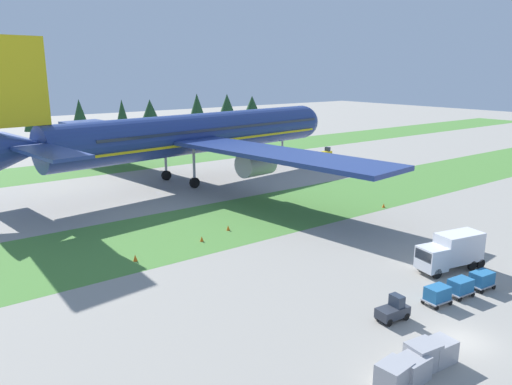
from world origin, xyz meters
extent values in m
plane|color=gray|center=(0.00, 0.00, 0.00)|extent=(400.00, 400.00, 0.00)
cube|color=#4C8438|center=(0.00, 33.74, 0.00)|extent=(320.00, 17.06, 0.01)
cube|color=#4C8438|center=(0.00, 79.86, 0.00)|extent=(320.00, 17.06, 0.01)
cylinder|color=navy|center=(12.38, 56.80, 8.19)|extent=(54.33, 13.44, 6.69)
sphere|color=navy|center=(39.13, 60.20, 8.19)|extent=(6.56, 6.56, 6.56)
cone|color=navy|center=(-16.97, 53.07, 8.70)|extent=(9.93, 7.47, 6.36)
cube|color=yellow|center=(12.38, 56.80, 7.02)|extent=(53.04, 13.40, 0.36)
cube|color=#283342|center=(15.64, 57.22, 9.03)|extent=(47.82, 12.67, 0.44)
cube|color=navy|center=(6.42, 77.64, 7.53)|extent=(13.04, 36.95, 0.60)
cylinder|color=#A3A3A8|center=(8.38, 72.42, 5.32)|extent=(5.68, 4.31, 3.68)
cube|color=navy|center=(11.82, 35.13, 7.53)|extent=(13.04, 36.95, 0.60)
cylinder|color=#A3A3A8|center=(12.41, 40.67, 5.32)|extent=(5.68, 4.31, 3.68)
cube|color=navy|center=(-17.40, 61.67, 9.20)|extent=(6.41, 13.65, 0.42)
cube|color=navy|center=(-15.23, 44.64, 9.20)|extent=(6.41, 13.65, 0.42)
cube|color=yellow|center=(-16.32, 53.15, 17.23)|extent=(7.72, 1.69, 11.37)
cylinder|color=#A3A3A8|center=(33.26, 59.46, 3.90)|extent=(0.44, 0.44, 6.59)
cylinder|color=black|center=(33.26, 59.46, 0.60)|extent=(1.24, 0.57, 1.20)
cylinder|color=#A3A3A8|center=(7.62, 60.24, 4.02)|extent=(0.44, 0.44, 6.34)
cylinder|color=black|center=(7.62, 60.24, 0.85)|extent=(1.76, 0.80, 1.70)
cylinder|color=#A3A3A8|center=(8.64, 52.28, 4.02)|extent=(0.44, 0.44, 6.34)
cylinder|color=black|center=(8.64, 52.28, 0.85)|extent=(1.76, 0.80, 1.70)
cube|color=#2D333D|center=(-1.56, 4.82, 0.69)|extent=(2.72, 1.56, 0.77)
cube|color=#283342|center=(-1.17, 4.78, 1.52)|extent=(0.81, 1.16, 0.90)
cylinder|color=black|center=(-2.52, 4.36, 0.30)|extent=(0.62, 0.26, 0.60)
cylinder|color=black|center=(-2.41, 5.46, 0.30)|extent=(0.62, 0.26, 0.60)
cylinder|color=black|center=(-0.71, 4.18, 0.30)|extent=(0.62, 0.26, 0.60)
cylinder|color=black|center=(-0.60, 5.27, 0.30)|extent=(0.62, 0.26, 0.60)
cube|color=#A3A3A8|center=(3.51, 4.30, 0.40)|extent=(2.34, 1.72, 0.10)
cube|color=#23669E|center=(3.51, 4.30, 1.00)|extent=(2.06, 1.51, 1.10)
cylinder|color=black|center=(2.61, 3.70, 0.20)|extent=(0.41, 0.16, 0.40)
cylinder|color=black|center=(2.75, 5.07, 0.20)|extent=(0.41, 0.16, 0.40)
cylinder|color=black|center=(4.27, 3.53, 0.20)|extent=(0.41, 0.16, 0.40)
cylinder|color=black|center=(4.41, 4.90, 0.20)|extent=(0.41, 0.16, 0.40)
cube|color=#A3A3A8|center=(6.40, 4.00, 0.40)|extent=(2.34, 1.72, 0.10)
cube|color=#23669E|center=(6.40, 4.00, 1.00)|extent=(2.06, 1.51, 1.10)
cylinder|color=black|center=(5.49, 3.40, 0.20)|extent=(0.41, 0.16, 0.40)
cylinder|color=black|center=(5.63, 4.77, 0.20)|extent=(0.41, 0.16, 0.40)
cylinder|color=black|center=(7.16, 3.23, 0.20)|extent=(0.41, 0.16, 0.40)
cylinder|color=black|center=(7.30, 4.60, 0.20)|extent=(0.41, 0.16, 0.40)
cube|color=#A3A3A8|center=(9.28, 3.71, 0.40)|extent=(2.34, 1.72, 0.10)
cube|color=#23669E|center=(9.28, 3.71, 1.00)|extent=(2.06, 1.51, 1.10)
cylinder|color=black|center=(8.38, 3.11, 0.20)|extent=(0.41, 0.16, 0.40)
cylinder|color=black|center=(8.52, 4.48, 0.20)|extent=(0.41, 0.16, 0.40)
cylinder|color=black|center=(10.04, 2.94, 0.20)|extent=(0.41, 0.16, 0.40)
cylinder|color=black|center=(10.18, 4.31, 0.20)|extent=(0.41, 0.16, 0.40)
cube|color=silver|center=(8.53, 8.26, 1.58)|extent=(2.62, 2.70, 2.20)
cube|color=#283342|center=(7.49, 8.47, 2.02)|extent=(0.49, 2.04, 0.97)
cube|color=silver|center=(11.81, 7.59, 2.18)|extent=(4.87, 3.16, 2.80)
cylinder|color=black|center=(8.11, 7.32, 0.48)|extent=(1.00, 0.49, 0.96)
cylinder|color=black|center=(8.51, 9.28, 0.48)|extent=(1.00, 0.49, 0.96)
cylinder|color=black|center=(12.49, 6.43, 0.48)|extent=(1.00, 0.49, 0.96)
cylinder|color=black|center=(12.89, 8.38, 0.48)|extent=(1.00, 0.49, 0.96)
cylinder|color=black|center=(13.59, 6.20, 0.48)|extent=(1.00, 0.49, 0.96)
cylinder|color=black|center=(13.99, 8.16, 0.48)|extent=(1.00, 0.49, 0.96)
cube|color=yellow|center=(47.66, 61.29, 0.69)|extent=(2.74, 1.62, 0.77)
cube|color=#283342|center=(48.05, 61.34, 1.52)|extent=(0.83, 1.17, 0.90)
cylinder|color=black|center=(46.83, 60.63, 0.30)|extent=(0.62, 0.27, 0.60)
cylinder|color=black|center=(46.69, 61.72, 0.30)|extent=(0.62, 0.27, 0.60)
cylinder|color=black|center=(48.63, 60.86, 0.30)|extent=(0.62, 0.27, 0.60)
cylinder|color=black|center=(48.49, 61.95, 0.30)|extent=(0.62, 0.27, 0.60)
cube|color=#A3A3A8|center=(-6.76, -0.69, 0.77)|extent=(2.01, 1.61, 1.54)
cube|color=#A3A3A8|center=(-8.27, -0.51, 0.79)|extent=(2.13, 1.77, 1.58)
cube|color=#A3A3A8|center=(-5.20, -0.38, 0.88)|extent=(2.19, 1.85, 1.76)
cube|color=#A3A3A8|center=(-3.68, -0.56, 0.76)|extent=(2.14, 1.77, 1.52)
cone|color=orange|center=(-12.31, 28.11, 0.35)|extent=(0.44, 0.44, 0.70)
cone|color=orange|center=(0.66, 30.65, 0.32)|extent=(0.44, 0.44, 0.64)
cone|color=orange|center=(23.67, 25.98, 0.30)|extent=(0.44, 0.44, 0.59)
cone|color=orange|center=(-3.91, 29.18, 0.29)|extent=(0.44, 0.44, 0.59)
cylinder|color=#4C3823|center=(0.22, 120.28, 1.66)|extent=(0.70, 0.70, 3.32)
cone|color=#1E4223|center=(0.22, 120.28, 6.96)|extent=(3.80, 3.80, 7.28)
cylinder|color=#4C3823|center=(11.10, 115.36, 1.33)|extent=(0.70, 0.70, 2.66)
cone|color=#1E4223|center=(11.10, 115.36, 7.00)|extent=(5.09, 5.09, 8.68)
cylinder|color=#4C3823|center=(24.89, 120.80, 1.42)|extent=(0.70, 0.70, 2.83)
cone|color=#1E4223|center=(24.89, 120.80, 6.67)|extent=(3.84, 3.84, 7.67)
cylinder|color=#4C3823|center=(33.48, 120.62, 1.69)|extent=(0.70, 0.70, 3.38)
cone|color=#1E4223|center=(33.48, 120.62, 6.80)|extent=(5.70, 5.70, 6.85)
cylinder|color=#4C3823|center=(48.78, 119.33, 1.36)|extent=(0.70, 0.70, 2.71)
cone|color=#1E4223|center=(48.78, 119.33, 7.14)|extent=(5.72, 5.72, 8.85)
cylinder|color=#4C3823|center=(60.44, 119.92, 1.69)|extent=(0.70, 0.70, 3.38)
cone|color=#1E4223|center=(60.44, 119.92, 7.24)|extent=(5.94, 5.94, 7.73)
cylinder|color=#4C3823|center=(70.79, 120.17, 1.77)|extent=(0.70, 0.70, 3.54)
cone|color=#1E4223|center=(70.79, 120.17, 6.86)|extent=(5.77, 5.77, 6.64)
camera|label=1|loc=(-30.81, -16.53, 18.72)|focal=34.82mm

